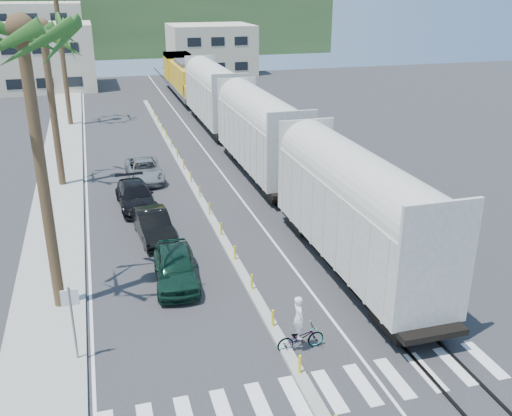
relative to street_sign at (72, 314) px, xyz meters
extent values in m
plane|color=#28282B|center=(7.30, -2.00, -1.97)|extent=(140.00, 140.00, 0.00)
cube|color=gray|center=(-1.20, 23.00, -1.90)|extent=(3.00, 90.00, 0.15)
cube|color=black|center=(11.58, 26.00, -1.94)|extent=(0.12, 100.00, 0.06)
cube|color=black|center=(13.02, 26.00, -1.94)|extent=(0.12, 100.00, 0.06)
cube|color=gray|center=(7.30, 18.00, -1.90)|extent=(0.45, 60.00, 0.15)
cylinder|color=yellow|center=(7.30, -3.00, -1.47)|extent=(0.10, 0.10, 0.70)
cylinder|color=yellow|center=(7.30, 0.00, -1.47)|extent=(0.10, 0.10, 0.70)
cylinder|color=yellow|center=(7.30, 3.00, -1.47)|extent=(0.10, 0.10, 0.70)
cylinder|color=yellow|center=(7.30, 6.00, -1.47)|extent=(0.10, 0.10, 0.70)
cylinder|color=yellow|center=(7.30, 9.00, -1.47)|extent=(0.10, 0.10, 0.70)
cylinder|color=yellow|center=(7.30, 12.00, -1.47)|extent=(0.10, 0.10, 0.70)
cylinder|color=yellow|center=(7.30, 15.00, -1.47)|extent=(0.10, 0.10, 0.70)
cylinder|color=yellow|center=(7.30, 18.00, -1.47)|extent=(0.10, 0.10, 0.70)
cylinder|color=yellow|center=(7.30, 21.00, -1.47)|extent=(0.10, 0.10, 0.70)
cylinder|color=yellow|center=(7.30, 24.00, -1.47)|extent=(0.10, 0.10, 0.70)
cylinder|color=yellow|center=(7.30, 27.00, -1.47)|extent=(0.10, 0.10, 0.70)
cylinder|color=yellow|center=(7.30, 30.00, -1.47)|extent=(0.10, 0.10, 0.70)
cylinder|color=yellow|center=(7.30, 33.00, -1.47)|extent=(0.10, 0.10, 0.70)
cylinder|color=yellow|center=(7.30, 36.00, -1.47)|extent=(0.10, 0.10, 0.70)
cylinder|color=yellow|center=(7.30, 39.00, -1.47)|extent=(0.10, 0.10, 0.70)
cube|color=silver|center=(7.30, -4.00, -1.97)|extent=(14.00, 2.20, 0.01)
cube|color=silver|center=(0.50, 23.00, -1.97)|extent=(0.12, 90.00, 0.01)
cube|color=silver|center=(9.80, 23.00, -1.97)|extent=(0.12, 90.00, 0.01)
cube|color=#A8A69A|center=(12.30, 3.54, 0.73)|extent=(3.00, 12.88, 3.40)
cylinder|color=#A8A69A|center=(12.30, 3.54, 2.43)|extent=(2.90, 12.58, 2.90)
cube|color=black|center=(12.30, 3.54, -1.47)|extent=(2.60, 12.88, 1.00)
cube|color=#A8A69A|center=(12.30, 18.54, 0.73)|extent=(3.00, 12.88, 3.40)
cylinder|color=#A8A69A|center=(12.30, 18.54, 2.43)|extent=(2.90, 12.58, 2.90)
cube|color=black|center=(12.30, 18.54, -1.47)|extent=(2.60, 12.88, 1.00)
cube|color=#A8A69A|center=(12.30, 33.54, 0.73)|extent=(3.00, 12.88, 3.40)
cylinder|color=#A8A69A|center=(12.30, 33.54, 2.43)|extent=(2.90, 12.58, 2.90)
cube|color=black|center=(12.30, 33.54, -1.47)|extent=(2.60, 12.88, 1.00)
cube|color=#4C4C4F|center=(12.30, 49.54, -0.92)|extent=(3.00, 17.00, 0.50)
cube|color=#BD7C12|center=(12.30, 48.54, 0.63)|extent=(2.70, 12.24, 2.60)
cube|color=#BD7C12|center=(12.30, 55.32, 0.93)|extent=(3.00, 3.74, 3.20)
cube|color=black|center=(12.30, 49.54, -1.52)|extent=(2.60, 13.60, 0.90)
cylinder|color=brown|center=(-0.70, 4.00, 3.53)|extent=(0.44, 0.44, 11.00)
sphere|color=#244D18|center=(-0.70, 4.00, 9.18)|extent=(3.20, 3.20, 3.20)
cylinder|color=brown|center=(-1.00, 20.00, 3.03)|extent=(0.44, 0.44, 10.00)
sphere|color=#244D18|center=(-1.00, 20.00, 8.18)|extent=(3.20, 3.20, 3.20)
cylinder|color=brown|center=(-0.70, 38.00, 4.03)|extent=(0.44, 0.44, 12.00)
cylinder|color=slate|center=(0.00, 0.00, -0.47)|extent=(0.08, 0.08, 3.00)
cube|color=silver|center=(0.00, 0.00, 0.63)|extent=(0.60, 0.04, 0.60)
cube|color=#BFB697|center=(-3.70, 60.00, 2.03)|extent=(12.00, 10.00, 8.00)
cube|color=#BFB697|center=(-5.70, 76.00, 3.03)|extent=(14.00, 12.00, 10.00)
cube|color=#BFB697|center=(19.30, 68.00, 1.53)|extent=(12.00, 10.00, 7.00)
cube|color=#385628|center=(7.30, 98.00, 4.03)|extent=(80.00, 20.00, 12.00)
imported|color=black|center=(4.26, 4.77, -1.17)|extent=(2.58, 4.96, 1.59)
imported|color=black|center=(3.86, 9.91, -1.22)|extent=(2.35, 4.82, 1.50)
imported|color=black|center=(3.36, 14.71, -1.24)|extent=(2.64, 5.26, 1.46)
imported|color=#939598|center=(4.39, 19.76, -1.28)|extent=(2.46, 5.08, 1.39)
imported|color=#9EA0A5|center=(7.88, -1.52, -1.49)|extent=(0.84, 1.90, 0.96)
imported|color=white|center=(7.78, -1.52, -0.58)|extent=(0.65, 0.47, 1.67)
camera|label=1|loc=(1.40, -18.03, 10.60)|focal=40.00mm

